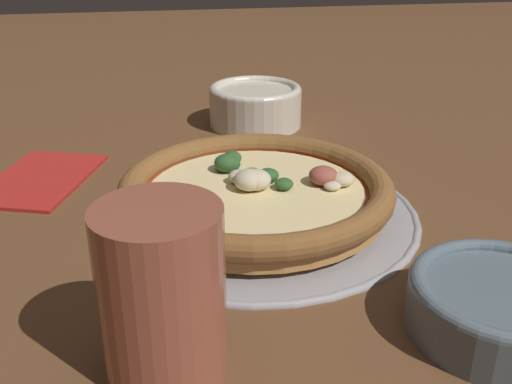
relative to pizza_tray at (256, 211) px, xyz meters
name	(u,v)px	position (x,y,z in m)	size (l,w,h in m)	color
ground_plane	(256,214)	(0.00, 0.00, 0.00)	(3.00, 3.00, 0.00)	brown
pizza_tray	(256,211)	(0.00, 0.00, 0.00)	(0.32, 0.32, 0.01)	#9E9EA3
pizza	(256,191)	(0.00, 0.00, 0.02)	(0.27, 0.27, 0.04)	#BC7F42
bowl_near	(501,304)	(-0.21, -0.14, 0.02)	(0.13, 0.13, 0.04)	slate
bowl_far	(255,104)	(0.28, -0.05, 0.03)	(0.13, 0.13, 0.06)	beige
drinking_cup	(162,293)	(-0.21, 0.10, 0.05)	(0.08, 0.08, 0.12)	brown
napkin	(40,177)	(0.13, 0.23, 0.00)	(0.18, 0.15, 0.01)	#B2231E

